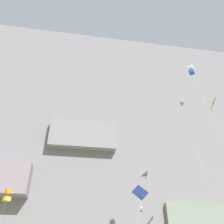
{
  "coord_description": "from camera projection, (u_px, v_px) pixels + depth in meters",
  "views": [
    {
      "loc": [
        -0.88,
        -2.37,
        2.2
      ],
      "look_at": [
        2.98,
        22.7,
        19.15
      ],
      "focal_mm": 38.55,
      "sensor_mm": 36.0,
      "label": 1
    }
  ],
  "objects": [
    {
      "name": "kite_diamond_front_field",
      "position": [
        140.0,
        194.0,
        34.89
      ],
      "size": [
        3.97,
        4.1,
        13.15
      ],
      "color": "navy",
      "rests_on": "ground"
    },
    {
      "name": "cliff_face",
      "position": [
        82.0,
        144.0,
        68.28
      ],
      "size": [
        180.0,
        26.27,
        65.42
      ],
      "color": "gray",
      "rests_on": "ground"
    },
    {
      "name": "kite_box_mid_left",
      "position": [
        8.0,
        195.0,
        38.06
      ],
      "size": [
        1.25,
        2.17,
        13.25
      ],
      "color": "orange",
      "rests_on": "ground"
    },
    {
      "name": "kite_box_upper_left",
      "position": [
        191.0,
        70.0,
        40.81
      ],
      "size": [
        1.64,
        5.46,
        31.67
      ],
      "color": "white",
      "rests_on": "ground"
    },
    {
      "name": "kite_banner_far_right",
      "position": [
        216.0,
        110.0,
        42.08
      ],
      "size": [
        2.89,
        7.52,
        27.51
      ],
      "color": "black",
      "rests_on": "ground"
    },
    {
      "name": "kite_delta_far_left",
      "position": [
        186.0,
        110.0,
        49.27
      ],
      "size": [
        1.52,
        5.02,
        31.37
      ],
      "color": "pink",
      "rests_on": "ground"
    }
  ]
}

